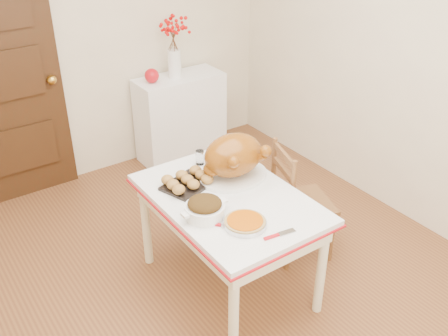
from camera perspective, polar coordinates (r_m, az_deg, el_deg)
floor at (r=3.68m, az=-0.46°, el=-12.80°), size 3.50×4.00×0.00m
wall_back at (r=4.67m, az=-14.94°, el=13.45°), size 3.50×0.00×2.50m
wall_right at (r=4.16m, az=20.16°, el=10.63°), size 0.00×4.00×2.50m
door_back at (r=4.53m, az=-22.71°, el=8.68°), size 0.85×0.06×2.06m
sideboard at (r=5.07m, az=-4.80°, el=5.56°), size 0.83×0.37×0.83m
kitchen_table at (r=3.46m, az=0.48°, el=-8.17°), size 0.83×1.22×0.73m
chair_oak at (r=3.75m, az=8.69°, el=-3.61°), size 0.50×0.50×0.89m
berry_vase at (r=4.81m, az=-5.53°, el=12.93°), size 0.28×0.28×0.54m
apple at (r=4.77m, az=-7.96°, el=10.03°), size 0.13×0.13×0.13m
turkey_platter at (r=3.37m, az=1.04°, el=1.17°), size 0.56×0.49×0.30m
pumpkin_pie at (r=2.98m, az=2.32°, el=-5.96°), size 0.31×0.31×0.05m
stuffing_dish at (r=3.04m, az=-2.13°, el=-4.41°), size 0.36×0.32×0.12m
rolls_tray at (r=3.33m, az=-4.05°, el=-1.42°), size 0.36×0.32×0.08m
pie_server at (r=2.93m, az=6.13°, el=-7.25°), size 0.21×0.08×0.01m
carving_knife at (r=2.98m, az=0.31°, el=-6.38°), size 0.21×0.21×0.01m
drinking_glass at (r=3.58m, az=-2.68°, el=1.18°), size 0.06×0.06×0.10m
shaker_pair at (r=3.71m, az=-0.68°, el=2.13°), size 0.08×0.04×0.08m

